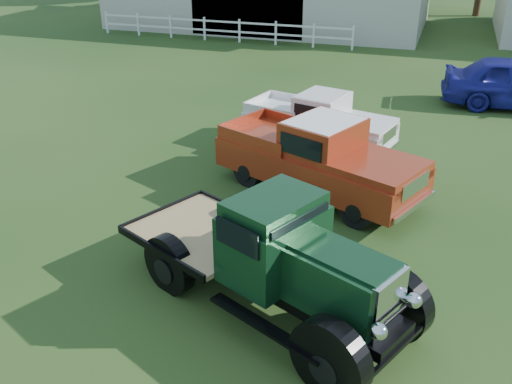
% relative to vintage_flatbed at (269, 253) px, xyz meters
% --- Properties ---
extents(ground, '(120.00, 120.00, 0.00)m').
position_rel_vintage_flatbed_xyz_m(ground, '(-1.17, 1.01, -1.09)').
color(ground, '#173512').
extents(fence_rail, '(14.20, 0.16, 1.20)m').
position_rel_vintage_flatbed_xyz_m(fence_rail, '(-9.17, 21.01, -0.49)').
color(fence_rail, white).
rests_on(fence_rail, ground).
extents(vintage_flatbed, '(5.90, 4.29, 2.18)m').
position_rel_vintage_flatbed_xyz_m(vintage_flatbed, '(0.00, 0.00, 0.00)').
color(vintage_flatbed, black).
rests_on(vintage_flatbed, ground).
extents(red_pickup, '(5.65, 3.92, 1.92)m').
position_rel_vintage_flatbed_xyz_m(red_pickup, '(-0.21, 4.69, -0.13)').
color(red_pickup, maroon).
rests_on(red_pickup, ground).
extents(white_pickup, '(4.71, 2.76, 1.63)m').
position_rel_vintage_flatbed_xyz_m(white_pickup, '(-0.86, 7.55, -0.28)').
color(white_pickup, silver).
rests_on(white_pickup, ground).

